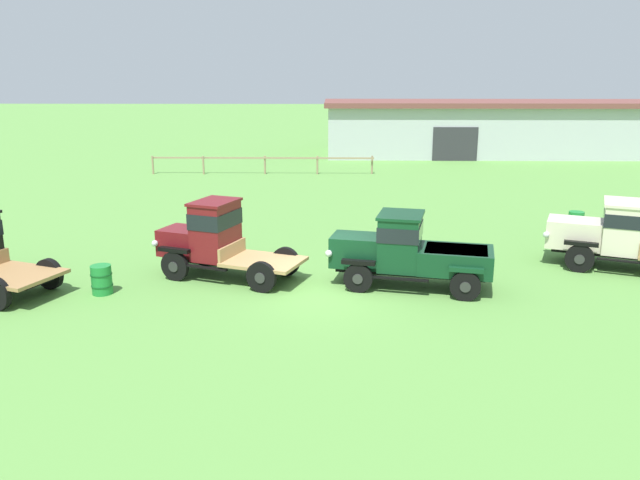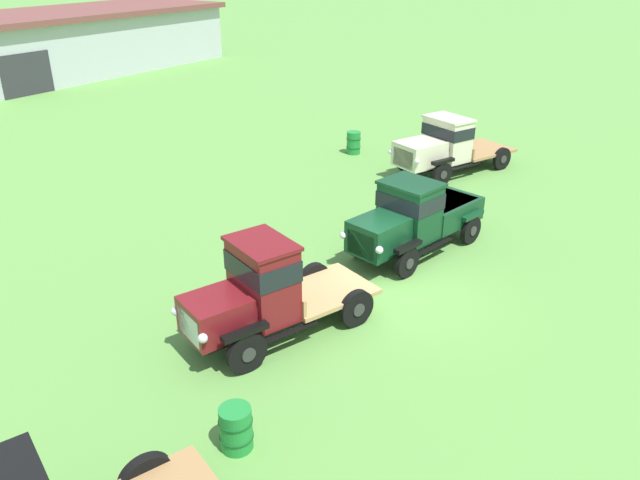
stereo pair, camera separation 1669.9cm
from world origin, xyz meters
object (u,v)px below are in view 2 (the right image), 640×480
Objects in this scene: vintage_truck_midrow_center at (414,216)px; vintage_truck_far_side at (443,146)px; vintage_truck_second_in_line at (261,291)px; oil_drum_near_fence at (354,143)px; oil_drum_beside_row at (236,428)px; farm_shed at (41,46)px.

vintage_truck_midrow_center is 0.89× the size of vintage_truck_far_side.
oil_drum_near_fence is (12.92, 5.28, -0.73)m from vintage_truck_second_in_line.
oil_drum_beside_row is at bearing -169.53° from vintage_truck_far_side.
vintage_truck_second_in_line is at bearing 171.38° from vintage_truck_midrow_center.
vintage_truck_far_side is at bearing -95.72° from oil_drum_near_fence.
oil_drum_beside_row is at bearing -149.65° from vintage_truck_second_in_line.
vintage_truck_far_side is 4.19m from oil_drum_near_fence.
vintage_truck_far_side is (12.51, 1.15, -0.07)m from vintage_truck_second_in_line.
vintage_truck_second_in_line is 0.98× the size of vintage_truck_midrow_center.
vintage_truck_second_in_line reaches higher than oil_drum_beside_row.
oil_drum_near_fence is at bearing 23.78° from oil_drum_beside_row.
vintage_truck_second_in_line is 0.87× the size of vintage_truck_far_side.
oil_drum_near_fence is (15.81, 6.97, 0.05)m from oil_drum_beside_row.
oil_drum_beside_row is 17.27m from oil_drum_near_fence.
vintage_truck_midrow_center is 5.23× the size of oil_drum_near_fence.
vintage_truck_far_side is 6.63× the size of oil_drum_beside_row.
oil_drum_beside_row is (-19.11, -32.64, -1.64)m from farm_shed.
oil_drum_near_fence is at bearing 22.21° from vintage_truck_second_in_line.
farm_shed reaches higher than vintage_truck_far_side.
vintage_truck_midrow_center is 8.73m from oil_drum_beside_row.
oil_drum_near_fence is (-3.31, -25.67, -1.59)m from farm_shed.
farm_shed is 28.55× the size of oil_drum_near_fence.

